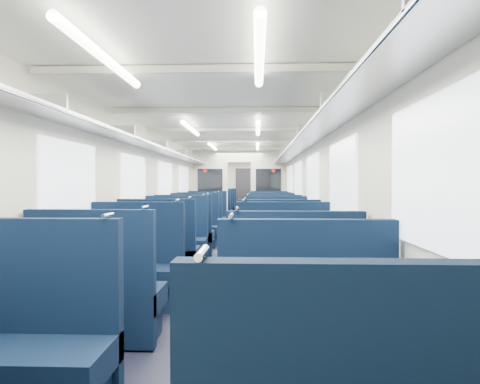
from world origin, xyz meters
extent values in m
cube|color=black|center=(0.00, 0.00, 0.00)|extent=(2.80, 18.00, 0.01)
cube|color=silver|center=(0.00, 0.00, 2.35)|extent=(2.80, 18.00, 0.01)
cube|color=beige|center=(-1.40, 0.00, 1.18)|extent=(0.02, 18.00, 2.35)
cube|color=black|center=(-1.39, 0.00, 0.35)|extent=(0.03, 17.90, 0.70)
cube|color=beige|center=(1.40, 0.00, 1.18)|extent=(0.02, 18.00, 2.35)
cube|color=black|center=(1.39, 0.00, 0.35)|extent=(0.03, 17.90, 0.70)
cube|color=beige|center=(0.00, 9.00, 1.18)|extent=(2.80, 0.02, 2.35)
cube|color=#B2B5BA|center=(-1.22, 0.00, 1.97)|extent=(0.34, 17.40, 0.04)
cylinder|color=silver|center=(-1.04, 0.00, 1.95)|extent=(0.02, 17.40, 0.02)
cube|color=#B2B5BA|center=(-1.22, -6.00, 2.05)|extent=(0.34, 0.03, 0.14)
cube|color=#B2B5BA|center=(-1.22, -4.00, 2.05)|extent=(0.34, 0.03, 0.14)
cube|color=#B2B5BA|center=(-1.22, -2.00, 2.05)|extent=(0.34, 0.03, 0.14)
cube|color=#B2B5BA|center=(-1.22, 0.00, 2.05)|extent=(0.34, 0.03, 0.14)
cube|color=#B2B5BA|center=(-1.22, 2.00, 2.05)|extent=(0.34, 0.03, 0.14)
cube|color=#B2B5BA|center=(-1.22, 4.00, 2.05)|extent=(0.34, 0.03, 0.14)
cube|color=#B2B5BA|center=(-1.22, 6.00, 2.05)|extent=(0.34, 0.03, 0.14)
cube|color=#B2B5BA|center=(-1.22, 8.00, 2.05)|extent=(0.34, 0.03, 0.14)
cube|color=#B2B5BA|center=(1.22, 0.00, 1.97)|extent=(0.34, 17.40, 0.04)
cylinder|color=silver|center=(1.04, 0.00, 1.95)|extent=(0.02, 17.40, 0.02)
cube|color=#B2B5BA|center=(1.22, -6.00, 2.05)|extent=(0.34, 0.03, 0.14)
cube|color=#B2B5BA|center=(1.22, -4.00, 2.05)|extent=(0.34, 0.03, 0.14)
cube|color=#B2B5BA|center=(1.22, -2.00, 2.05)|extent=(0.34, 0.03, 0.14)
cube|color=#B2B5BA|center=(1.22, 0.00, 2.05)|extent=(0.34, 0.03, 0.14)
cube|color=#B2B5BA|center=(1.22, 2.00, 2.05)|extent=(0.34, 0.03, 0.14)
cube|color=#B2B5BA|center=(1.22, 4.00, 2.05)|extent=(0.34, 0.03, 0.14)
cube|color=#B2B5BA|center=(1.22, 6.00, 2.05)|extent=(0.34, 0.03, 0.14)
cube|color=#B2B5BA|center=(1.22, 8.00, 2.05)|extent=(0.34, 0.03, 0.14)
cube|color=white|center=(-1.38, -5.20, 1.42)|extent=(0.02, 1.30, 0.75)
cube|color=white|center=(-1.38, -2.90, 1.42)|extent=(0.02, 1.30, 0.75)
cube|color=white|center=(-1.38, -0.60, 1.42)|extent=(0.02, 1.30, 0.75)
cube|color=white|center=(-1.38, 1.70, 1.42)|extent=(0.02, 1.30, 0.75)
cube|color=white|center=(-1.38, 4.50, 1.42)|extent=(0.02, 1.30, 0.75)
cube|color=white|center=(-1.38, 6.80, 1.42)|extent=(0.02, 1.30, 0.75)
cube|color=white|center=(1.38, -7.50, 1.42)|extent=(0.02, 1.30, 0.75)
cube|color=white|center=(1.38, -5.20, 1.42)|extent=(0.02, 1.30, 0.75)
cube|color=white|center=(1.38, -2.90, 1.42)|extent=(0.02, 1.30, 0.75)
cube|color=white|center=(1.38, -0.60, 1.42)|extent=(0.02, 1.30, 0.75)
cube|color=white|center=(1.38, 1.70, 1.42)|extent=(0.02, 1.30, 0.75)
cube|color=white|center=(1.38, 4.50, 1.42)|extent=(0.02, 1.30, 0.75)
cube|color=white|center=(1.38, 6.80, 1.42)|extent=(0.02, 1.30, 0.75)
cube|color=beige|center=(0.00, -6.00, 2.31)|extent=(2.70, 0.06, 0.06)
cube|color=beige|center=(0.00, -4.00, 2.31)|extent=(2.70, 0.06, 0.06)
cube|color=beige|center=(0.00, -2.00, 2.31)|extent=(2.70, 0.06, 0.06)
cube|color=beige|center=(0.00, 0.00, 2.31)|extent=(2.70, 0.06, 0.06)
cube|color=beige|center=(0.00, 2.00, 2.31)|extent=(2.70, 0.06, 0.06)
cube|color=beige|center=(0.00, 4.00, 2.31)|extent=(2.70, 0.06, 0.06)
cube|color=beige|center=(0.00, 6.00, 2.31)|extent=(2.70, 0.06, 0.06)
cube|color=beige|center=(0.00, 8.00, 2.31)|extent=(2.70, 0.06, 0.06)
cylinder|color=white|center=(-0.55, -6.50, 2.26)|extent=(0.07, 1.60, 0.07)
cylinder|color=white|center=(-0.55, -2.50, 2.26)|extent=(0.07, 1.60, 0.07)
cylinder|color=white|center=(-0.55, 1.00, 2.26)|extent=(0.07, 1.60, 0.07)
cylinder|color=white|center=(-0.55, 5.50, 2.26)|extent=(0.07, 1.60, 0.07)
cylinder|color=white|center=(0.55, -6.50, 2.26)|extent=(0.07, 1.60, 0.07)
cylinder|color=white|center=(0.55, -2.50, 2.26)|extent=(0.07, 1.60, 0.07)
cylinder|color=white|center=(0.55, 1.00, 2.26)|extent=(0.07, 1.60, 0.07)
cylinder|color=white|center=(0.55, 5.50, 2.26)|extent=(0.07, 1.60, 0.07)
cube|color=black|center=(0.00, 8.94, 1.00)|extent=(0.75, 0.06, 2.00)
cube|color=beige|center=(-0.88, 3.44, 1.18)|extent=(1.05, 0.08, 2.35)
cube|color=black|center=(-0.87, 3.39, 1.40)|extent=(0.76, 0.02, 0.80)
cylinder|color=red|center=(-1.02, 3.38, 1.75)|extent=(0.12, 0.01, 0.12)
cube|color=beige|center=(0.88, 3.44, 1.18)|extent=(1.05, 0.08, 2.35)
cube|color=black|center=(0.87, 3.39, 1.40)|extent=(0.76, 0.02, 0.80)
cylinder|color=red|center=(1.02, 3.38, 1.75)|extent=(0.12, 0.01, 0.12)
cube|color=beige|center=(0.00, 3.44, 2.17)|extent=(0.70, 0.08, 0.35)
cylinder|color=silver|center=(0.38, -8.36, 1.18)|extent=(0.02, 0.16, 0.02)
cube|color=#0A1A32|center=(-0.83, -7.19, 0.37)|extent=(1.07, 0.56, 0.18)
cube|color=#0A1A32|center=(-0.83, -6.96, 0.59)|extent=(1.07, 0.10, 1.14)
cylinder|color=silver|center=(-0.38, -6.96, 1.18)|extent=(0.02, 0.16, 0.02)
cube|color=#0A1A32|center=(0.83, -7.20, 0.37)|extent=(1.07, 0.56, 0.18)
cube|color=#0A1A32|center=(0.83, -6.97, 0.59)|extent=(1.07, 0.10, 1.14)
cylinder|color=silver|center=(0.38, -6.97, 1.18)|extent=(0.02, 0.16, 0.02)
cube|color=#0A1A32|center=(-0.83, -5.86, 0.37)|extent=(1.07, 0.56, 0.18)
cube|color=black|center=(-0.83, -5.86, 0.14)|extent=(0.98, 0.45, 0.27)
cube|color=#0A1A32|center=(-0.83, -6.09, 0.59)|extent=(1.07, 0.10, 1.14)
cylinder|color=silver|center=(-0.38, -6.09, 1.18)|extent=(0.02, 0.16, 0.02)
cube|color=#0A1A32|center=(0.83, -5.99, 0.37)|extent=(1.07, 0.56, 0.18)
cube|color=black|center=(0.83, -5.99, 0.14)|extent=(0.98, 0.45, 0.27)
cube|color=#0A1A32|center=(0.83, -6.22, 0.59)|extent=(1.07, 0.10, 1.14)
cylinder|color=silver|center=(0.38, -6.22, 1.18)|extent=(0.02, 0.16, 0.02)
cube|color=#0A1A32|center=(-0.83, -4.88, 0.37)|extent=(1.07, 0.56, 0.18)
cube|color=black|center=(-0.83, -4.88, 0.14)|extent=(0.98, 0.45, 0.27)
cube|color=#0A1A32|center=(-0.83, -4.66, 0.59)|extent=(1.07, 0.10, 1.14)
cylinder|color=silver|center=(-0.38, -4.66, 1.18)|extent=(0.02, 0.16, 0.02)
cube|color=#0A1A32|center=(0.83, -4.82, 0.37)|extent=(1.07, 0.56, 0.18)
cube|color=black|center=(0.83, -4.82, 0.14)|extent=(0.98, 0.45, 0.27)
cube|color=#0A1A32|center=(0.83, -4.59, 0.59)|extent=(1.07, 0.10, 1.14)
cylinder|color=silver|center=(0.38, -4.59, 1.18)|extent=(0.02, 0.16, 0.02)
cube|color=#0A1A32|center=(-0.83, -3.52, 0.37)|extent=(1.07, 0.56, 0.18)
cube|color=black|center=(-0.83, -3.52, 0.14)|extent=(0.98, 0.45, 0.27)
cube|color=#0A1A32|center=(-0.83, -3.75, 0.59)|extent=(1.07, 0.10, 1.14)
cylinder|color=silver|center=(-0.38, -3.75, 1.18)|extent=(0.02, 0.16, 0.02)
cube|color=#0A1A32|center=(0.83, -3.66, 0.37)|extent=(1.07, 0.56, 0.18)
cube|color=black|center=(0.83, -3.66, 0.14)|extent=(0.98, 0.45, 0.27)
cube|color=#0A1A32|center=(0.83, -3.89, 0.59)|extent=(1.07, 0.10, 1.14)
cylinder|color=silver|center=(0.38, -3.89, 1.18)|extent=(0.02, 0.16, 0.02)
cube|color=#0A1A32|center=(-0.83, -2.49, 0.37)|extent=(1.07, 0.56, 0.18)
cube|color=black|center=(-0.83, -2.49, 0.14)|extent=(0.98, 0.45, 0.27)
cube|color=#0A1A32|center=(-0.83, -2.26, 0.59)|extent=(1.07, 0.10, 1.14)
cylinder|color=silver|center=(-0.38, -2.26, 1.18)|extent=(0.02, 0.16, 0.02)
cube|color=#0A1A32|center=(0.83, -2.58, 0.37)|extent=(1.07, 0.56, 0.18)
cube|color=black|center=(0.83, -2.58, 0.14)|extent=(0.98, 0.45, 0.27)
cube|color=#0A1A32|center=(0.83, -2.36, 0.59)|extent=(1.07, 0.10, 1.14)
cylinder|color=silver|center=(0.38, -2.36, 1.18)|extent=(0.02, 0.16, 0.02)
cube|color=#0A1A32|center=(-0.83, -1.41, 0.37)|extent=(1.07, 0.56, 0.18)
cube|color=black|center=(-0.83, -1.41, 0.14)|extent=(0.98, 0.45, 0.27)
cube|color=#0A1A32|center=(-0.83, -1.64, 0.59)|extent=(1.07, 0.10, 1.14)
cylinder|color=silver|center=(-0.38, -1.64, 1.18)|extent=(0.02, 0.16, 0.02)
cube|color=#0A1A32|center=(0.83, -1.36, 0.37)|extent=(1.07, 0.56, 0.18)
cube|color=black|center=(0.83, -1.36, 0.14)|extent=(0.98, 0.45, 0.27)
cube|color=#0A1A32|center=(0.83, -1.59, 0.59)|extent=(1.07, 0.10, 1.14)
cylinder|color=silver|center=(0.38, -1.59, 1.18)|extent=(0.02, 0.16, 0.02)
cube|color=#0A1A32|center=(-0.83, -0.39, 0.37)|extent=(1.07, 0.56, 0.18)
cube|color=black|center=(-0.83, -0.39, 0.14)|extent=(0.98, 0.45, 0.27)
cube|color=#0A1A32|center=(-0.83, -0.16, 0.59)|extent=(1.07, 0.10, 1.14)
cylinder|color=silver|center=(-0.38, -0.16, 1.18)|extent=(0.02, 0.16, 0.02)
cube|color=#0A1A32|center=(0.83, -0.26, 0.37)|extent=(1.07, 0.56, 0.18)
cube|color=black|center=(0.83, -0.26, 0.14)|extent=(0.98, 0.45, 0.27)
cube|color=#0A1A32|center=(0.83, -0.03, 0.59)|extent=(1.07, 0.10, 1.14)
cylinder|color=silver|center=(0.38, -0.03, 1.18)|extent=(0.02, 0.16, 0.02)
cube|color=#0A1A32|center=(-0.83, 0.90, 0.37)|extent=(1.07, 0.56, 0.18)
cube|color=black|center=(-0.83, 0.90, 0.14)|extent=(0.98, 0.45, 0.27)
cube|color=#0A1A32|center=(-0.83, 0.68, 0.59)|extent=(1.07, 0.10, 1.14)
cylinder|color=silver|center=(-0.38, 0.68, 1.18)|extent=(0.02, 0.16, 0.02)
cube|color=#0A1A32|center=(0.83, 1.08, 0.37)|extent=(1.07, 0.56, 0.18)
cube|color=black|center=(0.83, 1.08, 0.14)|extent=(0.98, 0.45, 0.27)
cube|color=#0A1A32|center=(0.83, 0.86, 0.59)|extent=(1.07, 0.10, 1.14)
cylinder|color=silver|center=(0.38, 0.86, 1.18)|extent=(0.02, 0.16, 0.02)
cube|color=#0A1A32|center=(-0.83, 2.02, 0.37)|extent=(1.07, 0.56, 0.18)
cube|color=black|center=(-0.83, 2.02, 0.14)|extent=(0.98, 0.45, 0.27)
cube|color=#0A1A32|center=(-0.83, 2.25, 0.59)|extent=(1.07, 0.10, 1.14)
cylinder|color=silver|center=(-0.38, 2.25, 1.18)|extent=(0.02, 0.16, 0.02)
cube|color=#0A1A32|center=(0.83, 1.91, 0.37)|extent=(1.07, 0.56, 0.18)
cube|color=black|center=(0.83, 1.91, 0.14)|extent=(0.98, 0.45, 0.27)
cube|color=#0A1A32|center=(0.83, 2.14, 0.59)|extent=(1.07, 0.10, 1.14)
cylinder|color=silver|center=(0.38, 2.14, 1.18)|extent=(0.02, 0.16, 0.02)
cube|color=#0A1A32|center=(-0.83, 4.23, 0.37)|extent=(1.07, 0.56, 0.18)
cube|color=black|center=(-0.83, 4.23, 0.14)|extent=(0.98, 0.45, 0.27)
cube|color=#0A1A32|center=(-0.83, 4.00, 0.59)|extent=(1.07, 0.10, 1.14)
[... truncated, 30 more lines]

